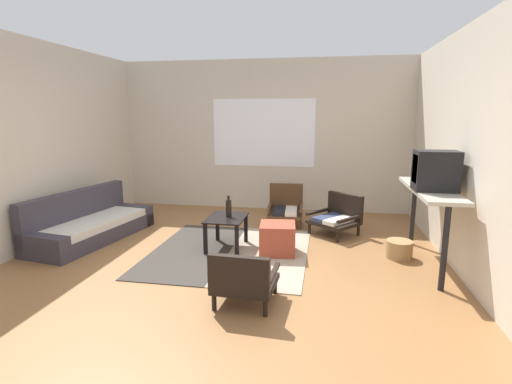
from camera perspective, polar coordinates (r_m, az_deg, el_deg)
name	(u,v)px	position (r m, az deg, el deg)	size (l,w,h in m)	color
ground_plane	(221,269)	(4.54, -5.10, -11.23)	(7.80, 7.80, 0.00)	olive
far_wall_with_window	(264,136)	(7.20, 1.16, 8.23)	(5.60, 0.13, 2.70)	beige
side_wall_right	(477,153)	(4.62, 29.64, 5.04)	(0.12, 6.60, 2.70)	beige
side_wall_left	(22,145)	(5.77, -31.04, 5.86)	(0.12, 6.60, 2.70)	beige
area_rug	(230,252)	(5.06, -3.87, -8.74)	(1.96, 2.14, 0.01)	#38332D
couch	(90,225)	(5.98, -23.18, -4.44)	(1.00, 1.96, 0.68)	#38333D
coffee_table	(226,223)	(5.11, -4.35, -4.62)	(0.48, 0.64, 0.42)	black
armchair_by_window	(286,207)	(6.29, 4.35, -2.15)	(0.58, 0.61, 0.62)	#472D19
armchair_striped_foreground	(244,279)	(3.65, -1.79, -12.62)	(0.58, 0.57, 0.54)	black
armchair_corner	(337,216)	(5.86, 11.84, -3.45)	(0.83, 0.82, 0.58)	black
ottoman_orange	(277,239)	(4.95, 3.16, -6.85)	(0.44, 0.44, 0.39)	#993D28
console_shelf	(429,197)	(4.87, 24.04, -0.69)	(0.42, 1.56, 0.92)	#B2AD9E
crt_television	(436,171)	(4.66, 24.81, 2.84)	(0.44, 0.32, 0.44)	black
clay_vase	(422,172)	(5.25, 23.16, 2.74)	(0.21, 0.21, 0.30)	#A87047
glass_bottle	(229,208)	(5.09, -4.02, -2.33)	(0.07, 0.07, 0.28)	black
wicker_basket	(399,249)	(5.14, 20.24, -7.87)	(0.31, 0.31, 0.22)	#9E7A4C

